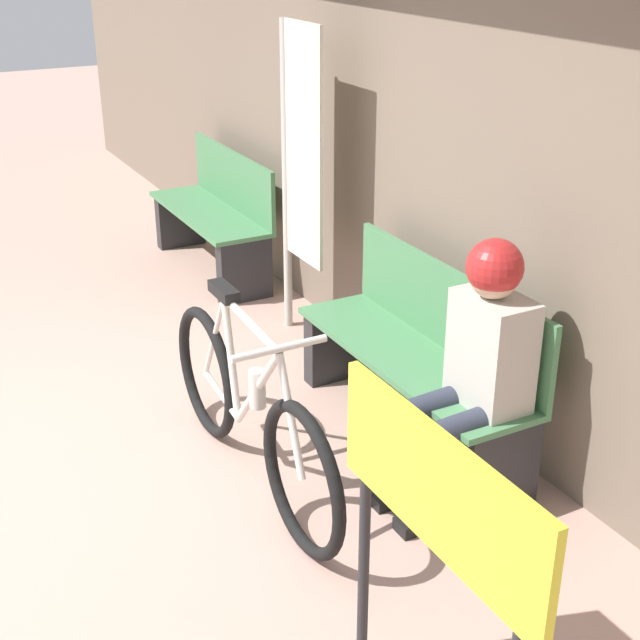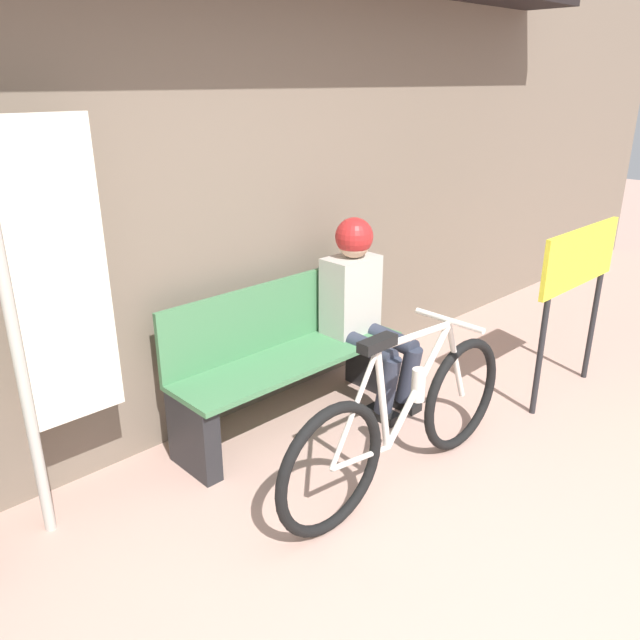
% 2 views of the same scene
% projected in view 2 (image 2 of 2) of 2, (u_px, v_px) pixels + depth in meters
% --- Properties ---
extents(storefront_wall, '(12.00, 0.56, 3.20)m').
position_uv_depth(storefront_wall, '(164.00, 137.00, 3.10)').
color(storefront_wall, '#756656').
rests_on(storefront_wall, ground_plane).
extents(park_bench_near, '(1.47, 0.42, 0.84)m').
position_uv_depth(park_bench_near, '(286.00, 362.00, 3.64)').
color(park_bench_near, '#477F51').
rests_on(park_bench_near, ground_plane).
extents(bicycle, '(1.65, 0.40, 0.87)m').
position_uv_depth(bicycle, '(404.00, 423.00, 3.07)').
color(bicycle, black).
rests_on(bicycle, ground_plane).
extents(person_seated, '(0.34, 0.60, 1.17)m').
position_uv_depth(person_seated, '(362.00, 300.00, 3.81)').
color(person_seated, '#2D3342').
rests_on(person_seated, ground_plane).
extents(banner_pole, '(0.45, 0.05, 1.81)m').
position_uv_depth(banner_pole, '(48.00, 299.00, 2.58)').
color(banner_pole, '#B7B2A8').
rests_on(banner_pole, ground_plane).
extents(signboard, '(0.90, 0.04, 1.11)m').
position_uv_depth(signboard, '(578.00, 272.00, 3.80)').
color(signboard, '#232326').
rests_on(signboard, ground_plane).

